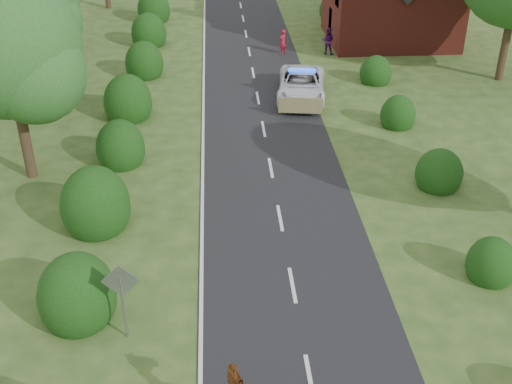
{
  "coord_description": "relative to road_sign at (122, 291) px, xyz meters",
  "views": [
    {
      "loc": [
        -2.24,
        -12.08,
        12.82
      ],
      "look_at": [
        -0.91,
        7.78,
        1.3
      ],
      "focal_mm": 45.0,
      "sensor_mm": 36.0,
      "label": 1
    }
  ],
  "objects": [
    {
      "name": "hedgerow_right",
      "position": [
        11.6,
        9.21,
        -1.1
      ],
      "size": [
        2.1,
        45.78,
        2.1
      ],
      "color": "#12340D",
      "rests_on": "ground"
    },
    {
      "name": "road_sign",
      "position": [
        0.0,
        0.0,
        0.0
      ],
      "size": [
        1.06,
        0.08,
        2.53
      ],
      "color": "gray",
      "rests_on": "ground"
    },
    {
      "name": "ground",
      "position": [
        5.0,
        -2.0,
        -1.65
      ],
      "size": [
        120.0,
        120.0,
        0.0
      ],
      "primitive_type": "plane",
      "color": "#2F4D1E"
    },
    {
      "name": "pedestrian_red",
      "position": [
        7.09,
        25.43,
        -0.87
      ],
      "size": [
        0.67,
        0.67,
        1.56
      ],
      "primitive_type": "imported",
      "rotation": [
        0.0,
        0.0,
        3.93
      ],
      "color": "#B5172E",
      "rests_on": "ground"
    },
    {
      "name": "pedestrian_purple",
      "position": [
        9.94,
        25.25,
        -0.81
      ],
      "size": [
        1.0,
        0.89,
        1.69
      ],
      "primitive_type": "imported",
      "rotation": [
        0.0,
        0.0,
        2.78
      ],
      "color": "#43114E",
      "rests_on": "ground"
    },
    {
      "name": "road_markings",
      "position": [
        3.4,
        10.93,
        -1.63
      ],
      "size": [
        4.96,
        70.0,
        0.01
      ],
      "color": "white",
      "rests_on": "road"
    },
    {
      "name": "tree_left_a",
      "position": [
        -4.75,
        9.86,
        3.69
      ],
      "size": [
        5.74,
        5.6,
        8.38
      ],
      "color": "#332316",
      "rests_on": "ground"
    },
    {
      "name": "police_van",
      "position": [
        7.31,
        17.88,
        -0.92
      ],
      "size": [
        3.16,
        5.61,
        1.62
      ],
      "rotation": [
        0.0,
        0.0,
        -0.14
      ],
      "color": "silver",
      "rests_on": "ground"
    },
    {
      "name": "road",
      "position": [
        5.0,
        13.0,
        -1.64
      ],
      "size": [
        6.0,
        70.0,
        0.02
      ],
      "primitive_type": "cube",
      "color": "black",
      "rests_on": "ground"
    },
    {
      "name": "hedgerow_left",
      "position": [
        -1.51,
        9.69,
        -0.91
      ],
      "size": [
        2.75,
        50.41,
        3.0
      ],
      "color": "#12340D",
      "rests_on": "ground"
    },
    {
      "name": "tree_left_b",
      "position": [
        -6.25,
        17.86,
        3.39
      ],
      "size": [
        5.74,
        5.6,
        8.07
      ],
      "color": "#332316",
      "rests_on": "ground"
    }
  ]
}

